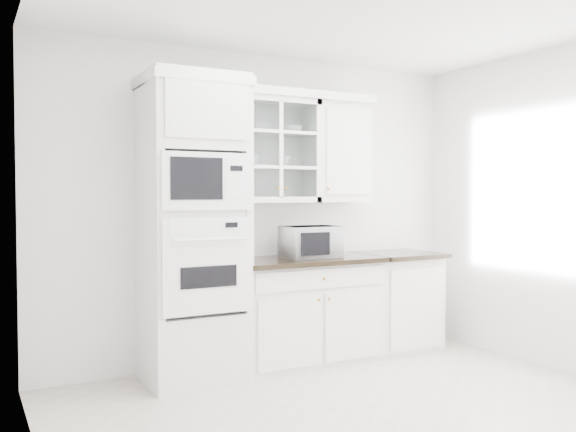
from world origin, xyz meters
TOP-DOWN VIEW (x-y plane):
  - ground at (0.00, 0.00)m, footprint 4.00×3.50m
  - room_shell at (0.00, 0.43)m, footprint 4.00×3.50m
  - oven_column at (-0.75, 1.42)m, footprint 0.76×0.68m
  - base_cabinet_run at (0.28, 1.45)m, footprint 1.32×0.67m
  - extra_base_cabinet at (1.28, 1.45)m, footprint 0.72×0.67m
  - upper_cabinet_glass at (0.03, 1.58)m, footprint 0.80×0.33m
  - upper_cabinet_solid at (0.71, 1.58)m, footprint 0.55×0.33m
  - crown_molding at (-0.07, 1.56)m, footprint 2.14×0.38m
  - countertop_microwave at (0.30, 1.40)m, footprint 0.48×0.40m
  - bowl_a at (-0.11, 1.58)m, footprint 0.30×0.30m
  - bowl_b at (0.22, 1.58)m, footprint 0.20×0.20m
  - cup_a at (-0.17, 1.59)m, footprint 0.15×0.15m
  - cup_b at (0.15, 1.58)m, footprint 0.13×0.13m

SIDE VIEW (x-z plane):
  - ground at x=0.00m, z-range 0.00..0.01m
  - base_cabinet_run at x=0.28m, z-range 0.00..0.92m
  - extra_base_cabinet at x=1.28m, z-range 0.00..0.92m
  - countertop_microwave at x=0.30m, z-range 0.92..1.20m
  - oven_column at x=-0.75m, z-range 0.00..2.40m
  - cup_b at x=0.15m, z-range 1.71..1.80m
  - cup_a at x=-0.17m, z-range 1.71..1.81m
  - room_shell at x=0.00m, z-range 0.43..3.13m
  - upper_cabinet_glass at x=0.03m, z-range 1.40..2.30m
  - upper_cabinet_solid at x=0.71m, z-range 1.40..2.30m
  - bowl_b at x=0.22m, z-range 2.01..2.07m
  - bowl_a at x=-0.11m, z-range 2.01..2.07m
  - crown_molding at x=-0.07m, z-range 2.30..2.37m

